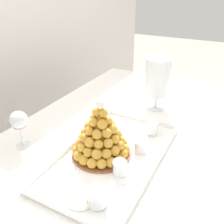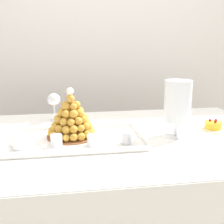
% 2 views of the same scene
% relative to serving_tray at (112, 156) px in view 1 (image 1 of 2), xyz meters
% --- Properties ---
extents(buffet_table, '(1.69, 0.99, 0.74)m').
position_rel_serving_tray_xyz_m(buffet_table, '(0.17, 0.04, -0.09)').
color(buffet_table, brown).
rests_on(buffet_table, ground_plane).
extents(serving_tray, '(0.63, 0.36, 0.02)m').
position_rel_serving_tray_xyz_m(serving_tray, '(0.00, 0.00, 0.00)').
color(serving_tray, white).
rests_on(serving_tray, buffet_table).
extents(croquembouche, '(0.23, 0.23, 0.24)m').
position_rel_serving_tray_xyz_m(croquembouche, '(-0.01, 0.04, 0.09)').
color(croquembouche, brown).
rests_on(croquembouche, serving_tray).
extents(dessert_cup_left, '(0.06, 0.06, 0.05)m').
position_rel_serving_tray_xyz_m(dessert_cup_left, '(-0.23, -0.07, 0.03)').
color(dessert_cup_left, silver).
rests_on(dessert_cup_left, serving_tray).
extents(dessert_cup_mid_left, '(0.05, 0.05, 0.05)m').
position_rel_serving_tray_xyz_m(dessert_cup_mid_left, '(-0.08, -0.07, 0.03)').
color(dessert_cup_mid_left, silver).
rests_on(dessert_cup_mid_left, serving_tray).
extents(dessert_cup_centre, '(0.05, 0.05, 0.05)m').
position_rel_serving_tray_xyz_m(dessert_cup_centre, '(0.08, -0.09, 0.02)').
color(dessert_cup_centre, silver).
rests_on(dessert_cup_centre, serving_tray).
extents(dessert_cup_mid_right, '(0.05, 0.05, 0.06)m').
position_rel_serving_tray_xyz_m(dessert_cup_mid_right, '(0.23, -0.08, 0.03)').
color(dessert_cup_mid_right, silver).
rests_on(dessert_cup_mid_right, serving_tray).
extents(creme_brulee_ramekin, '(0.09, 0.09, 0.02)m').
position_rel_serving_tray_xyz_m(creme_brulee_ramekin, '(-0.25, -0.02, 0.01)').
color(creme_brulee_ramekin, white).
rests_on(creme_brulee_ramekin, serving_tray).
extents(macaron_goblet, '(0.13, 0.13, 0.28)m').
position_rel_serving_tray_xyz_m(macaron_goblet, '(0.49, -0.00, 0.17)').
color(macaron_goblet, white).
rests_on(macaron_goblet, buffet_table).
extents(fruit_tart_plate, '(0.17, 0.17, 0.06)m').
position_rel_serving_tray_xyz_m(fruit_tart_plate, '(0.72, 0.06, 0.01)').
color(fruit_tart_plate, white).
rests_on(fruit_tart_plate, buffet_table).
extents(wine_glass, '(0.07, 0.07, 0.16)m').
position_rel_serving_tray_xyz_m(wine_glass, '(-0.11, 0.37, 0.11)').
color(wine_glass, silver).
rests_on(wine_glass, buffet_table).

